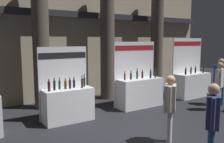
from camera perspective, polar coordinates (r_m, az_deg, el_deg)
The scene contains 9 objects.
ground_plane at distance 6.45m, azimuth 7.09°, elevation -14.63°, with size 29.18×29.18×0.00m, color black.
hall_colonnade at distance 9.96m, azimuth -9.99°, elevation 10.64°, with size 14.59×1.30×6.23m.
exhibitor_booth_1 at distance 7.41m, azimuth -10.39°, elevation -7.00°, with size 1.54×0.66×2.22m.
exhibitor_booth_2 at distance 8.89m, azimuth 6.44°, elevation -4.33°, with size 1.81×0.66×2.35m.
exhibitor_booth_3 at distance 10.89m, azimuth 18.20°, elevation -2.45°, with size 1.72×0.66×2.49m.
visitor_0 at distance 9.09m, azimuth 23.90°, elevation -2.39°, with size 0.47×0.28×1.67m.
visitor_2 at distance 9.86m, azimuth 24.13°, elevation -1.18°, with size 0.26×0.58×1.74m.
visitor_3 at distance 5.83m, azimuth 13.49°, elevation -7.24°, with size 0.46×0.44×1.61m.
visitor_6 at distance 5.00m, azimuth 22.51°, elevation -10.06°, with size 0.47×0.42×1.62m.
Camera 1 is at (-3.85, -4.59, 2.42)m, focal length 38.89 mm.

